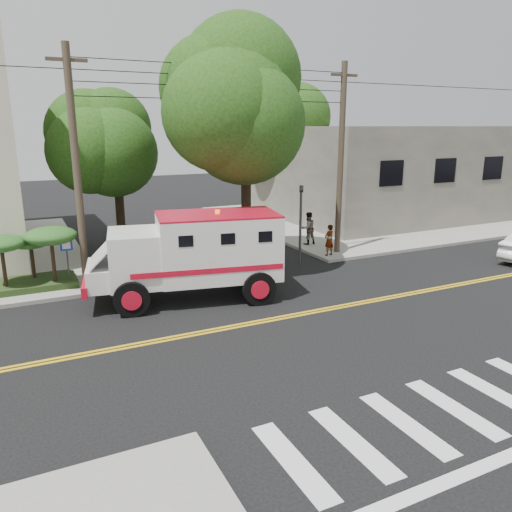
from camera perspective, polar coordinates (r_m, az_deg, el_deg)
ground at (r=16.79m, az=3.69°, el=-6.93°), size 100.00×100.00×0.00m
sidewalk_ne at (r=34.95m, az=12.02°, el=4.29°), size 17.00×17.00×0.15m
building_right at (r=35.87m, az=13.70°, el=9.42°), size 14.00×12.00×6.00m
utility_pole_left at (r=19.72m, az=-19.80°, el=8.95°), size 0.28×0.28×9.00m
utility_pole_right at (r=24.31m, az=9.64°, el=10.52°), size 0.28×0.28×9.00m
tree_main at (r=22.03m, az=0.22°, el=17.34°), size 6.08×5.70×9.85m
tree_left at (r=25.83m, az=-15.03°, el=13.20°), size 4.48×4.20×7.70m
tree_right at (r=33.70m, az=3.65°, el=14.50°), size 4.80×4.50×8.20m
traffic_signal at (r=22.72m, az=5.12°, el=4.60°), size 0.15×0.18×3.60m
accessibility_sign at (r=20.33m, az=-20.77°, el=0.03°), size 0.45×0.10×2.02m
palm_planter at (r=20.65m, az=-24.37°, el=0.68°), size 3.52×2.63×2.36m
armored_truck at (r=18.09m, az=-7.12°, el=0.52°), size 7.23×3.83×3.13m
pedestrian_a at (r=24.00m, az=8.36°, el=1.82°), size 0.61×0.47×1.50m
pedestrian_b at (r=26.15m, az=5.97°, el=3.17°), size 0.84×0.66×1.69m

